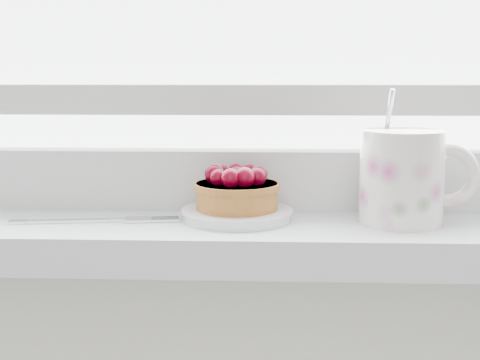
# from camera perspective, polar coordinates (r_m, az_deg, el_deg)

# --- Properties ---
(saucer) EXTENTS (0.12, 0.12, 0.01)m
(saucer) POSITION_cam_1_polar(r_m,az_deg,el_deg) (0.74, -0.27, -2.95)
(saucer) COLOR silver
(saucer) RESTS_ON windowsill
(raspberry_tart) EXTENTS (0.09, 0.09, 0.05)m
(raspberry_tart) POSITION_cam_1_polar(r_m,az_deg,el_deg) (0.74, -0.27, -0.84)
(raspberry_tart) COLOR brown
(raspberry_tart) RESTS_ON saucer
(floral_mug) EXTENTS (0.13, 0.09, 0.14)m
(floral_mug) POSITION_cam_1_polar(r_m,az_deg,el_deg) (0.74, 13.90, 0.41)
(floral_mug) COLOR silver
(floral_mug) RESTS_ON windowsill
(fork) EXTENTS (0.18, 0.04, 0.00)m
(fork) POSITION_cam_1_polar(r_m,az_deg,el_deg) (0.75, -12.36, -3.39)
(fork) COLOR silver
(fork) RESTS_ON windowsill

